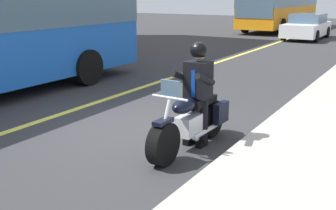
{
  "coord_description": "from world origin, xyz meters",
  "views": [
    {
      "loc": [
        5.92,
        4.28,
        2.48
      ],
      "look_at": [
        0.52,
        0.98,
        0.75
      ],
      "focal_mm": 43.56,
      "sensor_mm": 36.0,
      "label": 1
    }
  ],
  "objects": [
    {
      "name": "lane_center_stripe",
      "position": [
        0.0,
        -2.0,
        0.01
      ],
      "size": [
        60.0,
        0.16,
        0.01
      ],
      "primitive_type": "cube",
      "color": "#E5DB4C",
      "rests_on": "ground_plane"
    },
    {
      "name": "rider_main",
      "position": [
        0.09,
        1.29,
        1.04
      ],
      "size": [
        0.63,
        0.55,
        1.74
      ],
      "color": "black",
      "rests_on": "ground_plane"
    },
    {
      "name": "bus_far",
      "position": [
        -23.54,
        -4.36,
        1.87
      ],
      "size": [
        11.05,
        2.7,
        3.3
      ],
      "color": "orange",
      "rests_on": "ground_plane"
    },
    {
      "name": "ground_plane",
      "position": [
        0.0,
        0.0,
        0.0
      ],
      "size": [
        80.0,
        80.0,
        0.0
      ],
      "primitive_type": "plane",
      "color": "#333335"
    },
    {
      "name": "motorcycle_main",
      "position": [
        0.27,
        1.29,
        0.45
      ],
      "size": [
        2.21,
        0.61,
        1.26
      ],
      "color": "black",
      "rests_on": "ground_plane"
    },
    {
      "name": "car_dark",
      "position": [
        -18.11,
        -1.19,
        0.69
      ],
      "size": [
        4.6,
        1.92,
        1.4
      ],
      "color": "white",
      "rests_on": "ground_plane"
    }
  ]
}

